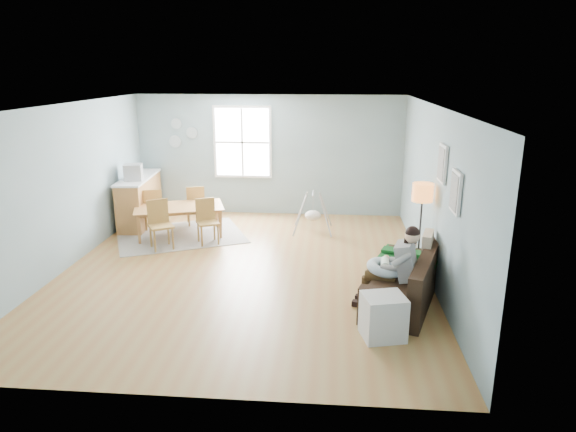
# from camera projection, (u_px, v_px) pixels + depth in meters

# --- Properties ---
(room) EXTENTS (8.40, 9.40, 3.90)m
(room) POSITION_uv_depth(u_px,v_px,m) (242.00, 124.00, 7.94)
(room) COLOR #A06A39
(window) EXTENTS (1.32, 0.08, 1.62)m
(window) POSITION_uv_depth(u_px,v_px,m) (242.00, 142.00, 11.52)
(window) COLOR white
(window) RESTS_ON room
(pictures) EXTENTS (0.05, 1.34, 0.74)m
(pictures) POSITION_uv_depth(u_px,v_px,m) (449.00, 177.00, 6.86)
(pictures) COLOR white
(pictures) RESTS_ON room
(wall_plates) EXTENTS (0.67, 0.02, 0.66)m
(wall_plates) POSITION_uv_depth(u_px,v_px,m) (181.00, 134.00, 11.59)
(wall_plates) COLOR #96ACB4
(wall_plates) RESTS_ON room
(sofa) EXTENTS (1.35, 2.04, 0.76)m
(sofa) POSITION_uv_depth(u_px,v_px,m) (406.00, 285.00, 7.33)
(sofa) COLOR black
(sofa) RESTS_ON room
(green_throw) EXTENTS (1.06, 0.97, 0.04)m
(green_throw) POSITION_uv_depth(u_px,v_px,m) (410.00, 256.00, 7.85)
(green_throw) COLOR #125220
(green_throw) RESTS_ON sofa
(beige_pillow) EXTENTS (0.25, 0.49, 0.47)m
(beige_pillow) POSITION_uv_depth(u_px,v_px,m) (427.00, 248.00, 7.57)
(beige_pillow) COLOR #C2B594
(beige_pillow) RESTS_ON sofa
(father) EXTENTS (0.92, 0.56, 1.23)m
(father) POSITION_uv_depth(u_px,v_px,m) (395.00, 265.00, 7.03)
(father) COLOR gray
(father) RESTS_ON sofa
(nursing_pillow) EXTENTS (0.65, 0.64, 0.21)m
(nursing_pillow) POSITION_uv_depth(u_px,v_px,m) (385.00, 268.00, 7.10)
(nursing_pillow) COLOR #A8C3D2
(nursing_pillow) RESTS_ON father
(infant) EXTENTS (0.14, 0.33, 0.12)m
(infant) POSITION_uv_depth(u_px,v_px,m) (385.00, 262.00, 7.11)
(infant) COLOR silver
(infant) RESTS_ON nursing_pillow
(toddler) EXTENTS (0.50, 0.37, 0.74)m
(toddler) POSITION_uv_depth(u_px,v_px,m) (405.00, 256.00, 7.41)
(toddler) COLOR white
(toddler) RESTS_ON sofa
(floor_lamp) EXTENTS (0.32, 0.32, 1.57)m
(floor_lamp) POSITION_uv_depth(u_px,v_px,m) (422.00, 201.00, 7.85)
(floor_lamp) COLOR black
(floor_lamp) RESTS_ON room
(storage_cube) EXTENTS (0.60, 0.56, 0.56)m
(storage_cube) POSITION_uv_depth(u_px,v_px,m) (383.00, 317.00, 6.37)
(storage_cube) COLOR silver
(storage_cube) RESTS_ON room
(rug) EXTENTS (2.97, 2.68, 0.01)m
(rug) POSITION_uv_depth(u_px,v_px,m) (181.00, 235.00, 10.35)
(rug) COLOR gray
(rug) RESTS_ON room
(dining_table) EXTENTS (1.93, 1.44, 0.61)m
(dining_table) POSITION_uv_depth(u_px,v_px,m) (180.00, 221.00, 10.27)
(dining_table) COLOR #9C6733
(dining_table) RESTS_ON rug
(chair_sw) EXTENTS (0.57, 0.57, 0.91)m
(chair_sw) POSITION_uv_depth(u_px,v_px,m) (160.00, 221.00, 9.52)
(chair_sw) COLOR olive
(chair_sw) RESTS_ON rug
(chair_se) EXTENTS (0.52, 0.52, 0.86)m
(chair_se) POSITION_uv_depth(u_px,v_px,m) (207.00, 218.00, 9.81)
(chair_se) COLOR olive
(chair_se) RESTS_ON rug
(chair_nw) EXTENTS (0.50, 0.50, 0.88)m
(chair_nw) POSITION_uv_depth(u_px,v_px,m) (153.00, 207.00, 10.62)
(chair_nw) COLOR olive
(chair_nw) RESTS_ON rug
(chair_ne) EXTENTS (0.50, 0.50, 0.87)m
(chair_ne) POSITION_uv_depth(u_px,v_px,m) (195.00, 203.00, 10.90)
(chair_ne) COLOR olive
(chair_ne) RESTS_ON rug
(counter) EXTENTS (0.69, 1.88, 1.03)m
(counter) POSITION_uv_depth(u_px,v_px,m) (140.00, 200.00, 11.05)
(counter) COLOR #9C6733
(counter) RESTS_ON room
(monitor) EXTENTS (0.41, 0.40, 0.33)m
(monitor) POSITION_uv_depth(u_px,v_px,m) (133.00, 172.00, 10.53)
(monitor) COLOR #A3A3A8
(monitor) RESTS_ON counter
(baby_swing) EXTENTS (0.81, 0.82, 0.81)m
(baby_swing) POSITION_uv_depth(u_px,v_px,m) (313.00, 214.00, 10.51)
(baby_swing) COLOR #A3A3A8
(baby_swing) RESTS_ON room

